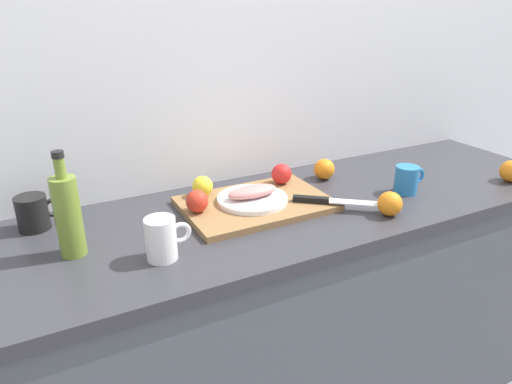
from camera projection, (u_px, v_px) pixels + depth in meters
back_wall at (256, 77)px, 1.60m from camera, size 3.20×0.05×2.50m
kitchen_counter at (298, 319)px, 1.64m from camera, size 2.00×0.60×0.90m
cutting_board at (256, 204)px, 1.44m from camera, size 0.45×0.31×0.02m
white_plate at (252, 199)px, 1.43m from camera, size 0.22×0.22×0.01m
fish_fillet at (252, 192)px, 1.42m from camera, size 0.16×0.07×0.04m
chef_knife at (329, 201)px, 1.41m from camera, size 0.25×0.20×0.02m
lemon_0 at (203, 186)px, 1.46m from camera, size 0.07×0.07×0.07m
tomato_0 at (282, 174)px, 1.56m from camera, size 0.07×0.07×0.07m
tomato_1 at (197, 201)px, 1.35m from camera, size 0.07×0.07×0.07m
olive_oil_bottle at (68, 215)px, 1.13m from camera, size 0.06×0.06×0.27m
coffee_mug_0 at (33, 213)px, 1.28m from camera, size 0.12×0.08×0.10m
coffee_mug_1 at (162, 239)px, 1.13m from camera, size 0.12×0.08×0.11m
coffee_mug_2 at (407, 179)px, 1.53m from camera, size 0.12×0.08×0.09m
orange_0 at (511, 171)px, 1.63m from camera, size 0.08×0.08×0.08m
orange_1 at (390, 204)px, 1.37m from camera, size 0.07×0.07×0.07m
orange_2 at (324, 169)px, 1.65m from camera, size 0.07×0.07×0.07m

